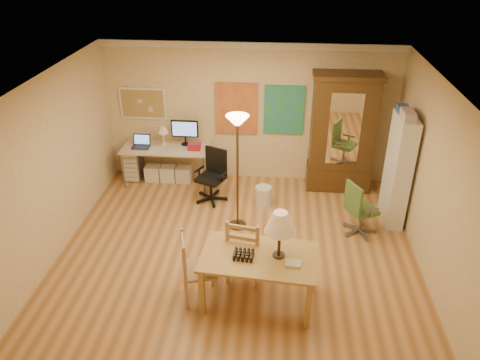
# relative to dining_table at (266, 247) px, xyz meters

# --- Properties ---
(floor) EXTENTS (5.50, 5.50, 0.00)m
(floor) POSITION_rel_dining_table_xyz_m (-0.47, 1.06, -0.89)
(floor) COLOR #986236
(floor) RESTS_ON ground
(crown_molding) EXTENTS (5.50, 0.08, 0.12)m
(crown_molding) POSITION_rel_dining_table_xyz_m (-0.47, 3.52, 1.75)
(crown_molding) COLOR white
(crown_molding) RESTS_ON floor
(corkboard) EXTENTS (0.90, 0.04, 0.62)m
(corkboard) POSITION_rel_dining_table_xyz_m (-2.52, 3.53, 0.61)
(corkboard) COLOR tan
(corkboard) RESTS_ON floor
(art_panel_left) EXTENTS (0.80, 0.04, 1.00)m
(art_panel_left) POSITION_rel_dining_table_xyz_m (-0.72, 3.53, 0.56)
(art_panel_left) COLOR gold
(art_panel_left) RESTS_ON floor
(art_panel_right) EXTENTS (0.75, 0.04, 0.95)m
(art_panel_right) POSITION_rel_dining_table_xyz_m (0.18, 3.53, 0.56)
(art_panel_right) COLOR teal
(art_panel_right) RESTS_ON floor
(dining_table) EXTENTS (1.57, 1.03, 1.40)m
(dining_table) POSITION_rel_dining_table_xyz_m (0.00, 0.00, 0.00)
(dining_table) COLOR olive
(dining_table) RESTS_ON floor
(ladder_chair_back) EXTENTS (0.56, 0.55, 1.05)m
(ladder_chair_back) POSITION_rel_dining_table_xyz_m (-0.30, 0.41, -0.40)
(ladder_chair_back) COLOR #9F7B48
(ladder_chair_back) RESTS_ON floor
(ladder_chair_left) EXTENTS (0.55, 0.57, 1.01)m
(ladder_chair_left) POSITION_rel_dining_table_xyz_m (-0.91, -0.03, -0.42)
(ladder_chair_left) COLOR #9F7B48
(ladder_chair_left) RESTS_ON floor
(torchiere_lamp) EXTENTS (0.36, 0.36, 1.99)m
(torchiere_lamp) POSITION_rel_dining_table_xyz_m (-0.53, 1.75, 0.70)
(torchiere_lamp) COLOR #47321C
(torchiere_lamp) RESTS_ON floor
(computer_desk) EXTENTS (1.66, 0.73, 1.26)m
(computer_desk) POSITION_rel_dining_table_xyz_m (-2.02, 3.22, -0.43)
(computer_desk) COLOR tan
(computer_desk) RESTS_ON floor
(office_chair_black) EXTENTS (0.61, 0.61, 0.98)m
(office_chair_black) POSITION_rel_dining_table_xyz_m (-1.08, 2.59, -0.63)
(office_chair_black) COLOR black
(office_chair_black) RESTS_ON floor
(office_chair_green) EXTENTS (0.58, 0.58, 0.94)m
(office_chair_green) POSITION_rel_dining_table_xyz_m (1.47, 1.73, -0.64)
(office_chair_green) COLOR slate
(office_chair_green) RESTS_ON floor
(drawer_cart) EXTENTS (0.34, 0.41, 0.68)m
(drawer_cart) POSITION_rel_dining_table_xyz_m (-2.77, 3.28, -0.55)
(drawer_cart) COLOR slate
(drawer_cart) RESTS_ON floor
(armoire) EXTENTS (1.22, 0.58, 2.25)m
(armoire) POSITION_rel_dining_table_xyz_m (1.27, 3.30, 0.09)
(armoire) COLOR #38250F
(armoire) RESTS_ON floor
(bookshelf) EXTENTS (0.28, 0.76, 1.89)m
(bookshelf) POSITION_rel_dining_table_xyz_m (2.08, 2.20, 0.05)
(bookshelf) COLOR white
(bookshelf) RESTS_ON floor
(wastebin) EXTENTS (0.30, 0.30, 0.38)m
(wastebin) POSITION_rel_dining_table_xyz_m (-0.13, 2.46, -0.70)
(wastebin) COLOR silver
(wastebin) RESTS_ON floor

